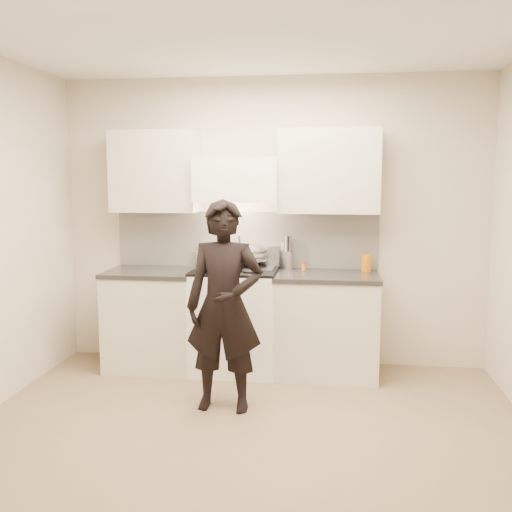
# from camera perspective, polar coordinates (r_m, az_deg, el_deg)

# --- Properties ---
(ground_plane) EXTENTS (4.00, 4.00, 0.00)m
(ground_plane) POSITION_cam_1_polar(r_m,az_deg,el_deg) (4.06, -1.14, -17.93)
(ground_plane) COLOR #7D684E
(room_shell) EXTENTS (4.04, 3.54, 2.70)m
(room_shell) POSITION_cam_1_polar(r_m,az_deg,el_deg) (4.04, -1.22, 5.46)
(room_shell) COLOR beige
(room_shell) RESTS_ON ground
(stove) EXTENTS (0.76, 0.65, 0.96)m
(stove) POSITION_cam_1_polar(r_m,az_deg,el_deg) (5.27, -2.07, -6.37)
(stove) COLOR white
(stove) RESTS_ON ground
(counter_right) EXTENTS (0.92, 0.67, 0.92)m
(counter_right) POSITION_cam_1_polar(r_m,az_deg,el_deg) (5.21, 7.04, -6.76)
(counter_right) COLOR beige
(counter_right) RESTS_ON ground
(counter_left) EXTENTS (0.82, 0.67, 0.92)m
(counter_left) POSITION_cam_1_polar(r_m,az_deg,el_deg) (5.46, -10.23, -6.16)
(counter_left) COLOR beige
(counter_left) RESTS_ON ground
(wok) EXTENTS (0.40, 0.50, 0.32)m
(wok) POSITION_cam_1_polar(r_m,az_deg,el_deg) (5.27, -0.77, 0.20)
(wok) COLOR #AFAFAF
(wok) RESTS_ON stove
(stock_pot) EXTENTS (0.37, 0.36, 0.18)m
(stock_pot) POSITION_cam_1_polar(r_m,az_deg,el_deg) (5.06, -4.59, -0.33)
(stock_pot) COLOR #AFAFAF
(stock_pot) RESTS_ON stove
(utensil_crock) EXTENTS (0.12, 0.12, 0.31)m
(utensil_crock) POSITION_cam_1_polar(r_m,az_deg,el_deg) (5.35, 3.12, -0.25)
(utensil_crock) COLOR #AAA8B3
(utensil_crock) RESTS_ON counter_right
(spice_jar) EXTENTS (0.04, 0.04, 0.08)m
(spice_jar) POSITION_cam_1_polar(r_m,az_deg,el_deg) (5.27, 4.79, -1.00)
(spice_jar) COLOR orange
(spice_jar) RESTS_ON counter_right
(oil_glass) EXTENTS (0.09, 0.09, 0.16)m
(oil_glass) POSITION_cam_1_polar(r_m,az_deg,el_deg) (5.29, 10.97, -0.67)
(oil_glass) COLOR #C96207
(oil_glass) RESTS_ON counter_right
(person) EXTENTS (0.59, 0.39, 1.61)m
(person) POSITION_cam_1_polar(r_m,az_deg,el_deg) (4.32, -3.17, -5.03)
(person) COLOR black
(person) RESTS_ON ground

